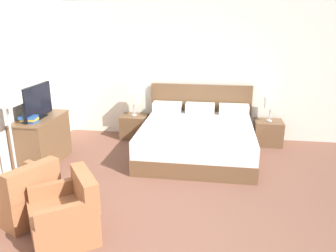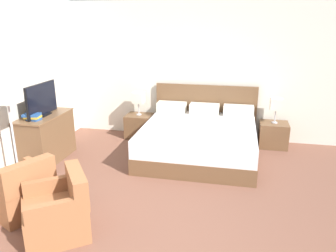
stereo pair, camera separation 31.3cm
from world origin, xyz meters
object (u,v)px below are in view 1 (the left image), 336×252
(table_lamp_right, at_px, (271,103))
(floor_lamp, at_px, (6,103))
(nightstand_right, at_px, (268,133))
(book_blue_cover, at_px, (29,119))
(bed, at_px, (197,138))
(nightstand_left, at_px, (135,126))
(dresser, at_px, (43,140))
(tv, at_px, (38,102))
(armchair_by_window, at_px, (24,197))
(table_lamp_left, at_px, (134,98))
(book_small_top, at_px, (28,117))
(book_red_cover, at_px, (31,121))
(armchair_companion, at_px, (67,216))

(table_lamp_right, bearing_deg, floor_lamp, -146.89)
(nightstand_right, xyz_separation_m, book_blue_cover, (-3.99, -1.82, 0.64))
(bed, relative_size, nightstand_right, 3.89)
(nightstand_left, relative_size, dresser, 0.48)
(tv, relative_size, armchair_by_window, 0.92)
(book_blue_cover, bearing_deg, table_lamp_left, 55.80)
(book_blue_cover, bearing_deg, nightstand_right, 24.56)
(table_lamp_left, bearing_deg, armchair_by_window, -101.27)
(nightstand_right, xyz_separation_m, tv, (-3.99, -1.52, 0.85))
(book_small_top, bearing_deg, dresser, 87.24)
(book_red_cover, relative_size, book_blue_cover, 0.85)
(armchair_by_window, bearing_deg, book_red_cover, 114.88)
(book_small_top, height_order, floor_lamp, floor_lamp)
(table_lamp_right, bearing_deg, bed, -151.77)
(table_lamp_left, height_order, armchair_companion, table_lamp_left)
(nightstand_right, distance_m, floor_lamp, 4.74)
(book_blue_cover, bearing_deg, armchair_companion, -50.69)
(tv, height_order, armchair_companion, tv)
(tv, height_order, armchair_by_window, tv)
(dresser, distance_m, floor_lamp, 1.36)
(table_lamp_left, height_order, book_red_cover, table_lamp_left)
(tv, relative_size, armchair_companion, 0.88)
(table_lamp_right, bearing_deg, armchair_by_window, -137.19)
(tv, bearing_deg, book_red_cover, -87.02)
(bed, height_order, nightstand_right, bed)
(nightstand_right, xyz_separation_m, armchair_companion, (-2.67, -3.45, 0.04))
(dresser, height_order, tv, tv)
(dresser, bearing_deg, table_lamp_right, 20.76)
(dresser, height_order, book_small_top, book_small_top)
(book_red_cover, bearing_deg, floor_lamp, -80.54)
(table_lamp_left, height_order, armchair_by_window, table_lamp_left)
(nightstand_left, bearing_deg, book_red_cover, -123.89)
(nightstand_left, bearing_deg, table_lamp_left, 90.00)
(nightstand_left, distance_m, armchair_companion, 3.45)
(nightstand_right, distance_m, book_red_cover, 4.42)
(nightstand_left, relative_size, armchair_by_window, 0.59)
(bed, bearing_deg, armchair_by_window, -129.94)
(armchair_by_window, height_order, floor_lamp, floor_lamp)
(tv, distance_m, book_red_cover, 0.39)
(book_red_cover, bearing_deg, armchair_by_window, -65.12)
(armchair_companion, bearing_deg, dresser, 124.54)
(book_red_cover, bearing_deg, tv, 92.98)
(book_red_cover, bearing_deg, book_blue_cover, 180.00)
(table_lamp_left, bearing_deg, dresser, -129.39)
(table_lamp_left, distance_m, book_small_top, 2.22)
(armchair_companion, bearing_deg, bed, 64.54)
(dresser, xyz_separation_m, armchair_companion, (1.33, -1.93, -0.14))
(table_lamp_left, bearing_deg, tv, -129.12)
(book_small_top, bearing_deg, table_lamp_left, 55.42)
(nightstand_left, relative_size, book_blue_cover, 2.30)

